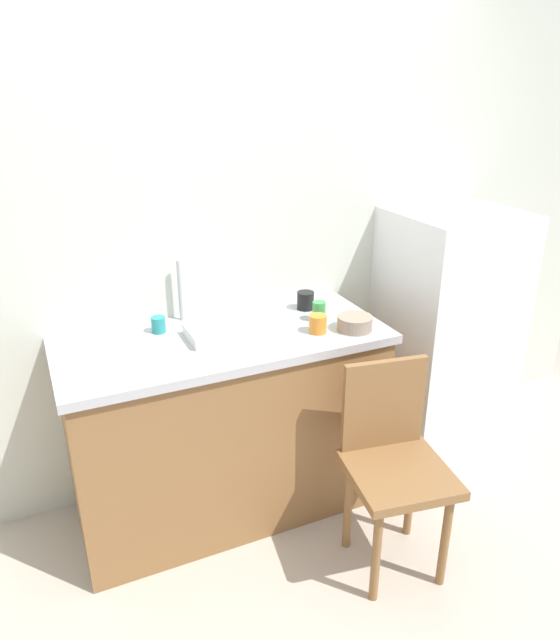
# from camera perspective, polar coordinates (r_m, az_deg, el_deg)

# --- Properties ---
(ground_plane) EXTENTS (8.00, 8.00, 0.00)m
(ground_plane) POSITION_cam_1_polar(r_m,az_deg,el_deg) (2.65, 2.83, -24.84)
(ground_plane) COLOR #BCB2A3
(back_wall) EXTENTS (4.80, 0.10, 2.50)m
(back_wall) POSITION_cam_1_polar(r_m,az_deg,el_deg) (2.80, -6.09, 8.01)
(back_wall) COLOR silver
(back_wall) RESTS_ON ground_plane
(cabinet_base) EXTENTS (1.40, 0.60, 0.86)m
(cabinet_base) POSITION_cam_1_polar(r_m,az_deg,el_deg) (2.80, -5.18, -10.38)
(cabinet_base) COLOR olive
(cabinet_base) RESTS_ON ground_plane
(countertop) EXTENTS (1.44, 0.64, 0.04)m
(countertop) POSITION_cam_1_polar(r_m,az_deg,el_deg) (2.58, -5.53, -1.93)
(countertop) COLOR #B7B7BC
(countertop) RESTS_ON cabinet_base
(faucet) EXTENTS (0.02, 0.02, 0.29)m
(faucet) POSITION_cam_1_polar(r_m,az_deg,el_deg) (2.71, -9.62, 2.84)
(faucet) COLOR #B7B7BC
(faucet) RESTS_ON countertop
(refrigerator) EXTENTS (0.61, 0.56, 1.33)m
(refrigerator) POSITION_cam_1_polar(r_m,az_deg,el_deg) (3.26, 15.69, -1.42)
(refrigerator) COLOR white
(refrigerator) RESTS_ON ground_plane
(chair) EXTENTS (0.46, 0.46, 0.89)m
(chair) POSITION_cam_1_polar(r_m,az_deg,el_deg) (2.52, 10.93, -13.12)
(chair) COLOR olive
(chair) RESTS_ON ground_plane
(dish_tray) EXTENTS (0.28, 0.20, 0.05)m
(dish_tray) POSITION_cam_1_polar(r_m,az_deg,el_deg) (2.55, -5.83, -1.13)
(dish_tray) COLOR white
(dish_tray) RESTS_ON countertop
(terracotta_bowl) EXTENTS (0.16, 0.16, 0.06)m
(terracotta_bowl) POSITION_cam_1_polar(r_m,az_deg,el_deg) (2.63, 7.27, -0.28)
(terracotta_bowl) COLOR gray
(terracotta_bowl) RESTS_ON countertop
(cup_black) EXTENTS (0.08, 0.08, 0.09)m
(cup_black) POSITION_cam_1_polar(r_m,az_deg,el_deg) (2.84, 2.49, 1.91)
(cup_black) COLOR black
(cup_black) RESTS_ON countertop
(cup_teal) EXTENTS (0.06, 0.06, 0.07)m
(cup_teal) POSITION_cam_1_polar(r_m,az_deg,el_deg) (2.64, -11.73, -0.44)
(cup_teal) COLOR teal
(cup_teal) RESTS_ON countertop
(cup_orange) EXTENTS (0.08, 0.08, 0.08)m
(cup_orange) POSITION_cam_1_polar(r_m,az_deg,el_deg) (2.58, 3.70, -0.37)
(cup_orange) COLOR orange
(cup_orange) RESTS_ON countertop
(cup_green) EXTENTS (0.06, 0.06, 0.09)m
(cup_green) POSITION_cam_1_polar(r_m,az_deg,el_deg) (2.70, 3.81, 0.85)
(cup_green) COLOR green
(cup_green) RESTS_ON countertop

